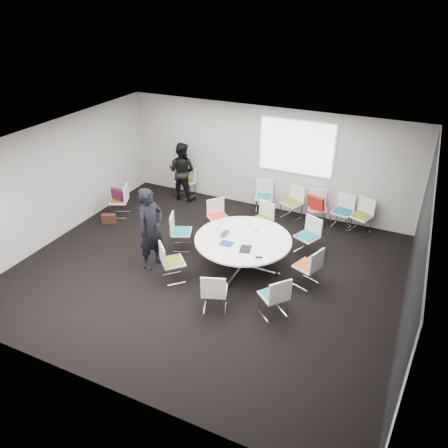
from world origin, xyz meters
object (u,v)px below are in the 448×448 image
at_px(chair_ring_h, 274,303).
at_px(brown_bag, 109,219).
at_px(chair_back_a, 264,203).
at_px(chair_ring_b, 307,243).
at_px(chair_back_c, 316,214).
at_px(chair_ring_g, 215,298).
at_px(cup, 256,230).
at_px(chair_person_back, 186,187).
at_px(person_main, 151,229).
at_px(chair_back_b, 292,209).
at_px(chair_ring_f, 173,269).
at_px(maroon_bag, 118,195).
at_px(chair_ring_a, 307,273).
at_px(chair_back_e, 360,222).
at_px(conference_table, 243,247).
at_px(chair_spare_left, 120,206).
at_px(chair_back_d, 341,218).
at_px(person_back, 182,171).
at_px(chair_ring_e, 181,238).
at_px(chair_ring_c, 261,226).
at_px(chair_ring_d, 219,224).

distance_m(chair_ring_h, brown_bag, 5.37).
relative_size(chair_ring_h, chair_back_a, 1.00).
relative_size(chair_ring_b, chair_back_c, 1.00).
relative_size(chair_ring_g, cup, 9.78).
distance_m(chair_person_back, person_main, 3.73).
bearing_deg(chair_back_b, chair_ring_h, 125.00).
distance_m(chair_ring_f, maroon_bag, 3.42).
bearing_deg(chair_back_c, brown_bag, 6.54).
bearing_deg(chair_back_c, chair_back_a, -19.97).
relative_size(chair_ring_a, chair_ring_g, 1.00).
bearing_deg(person_main, chair_back_c, -26.29).
bearing_deg(chair_back_b, chair_back_e, -157.61).
distance_m(conference_table, chair_spare_left, 4.04).
bearing_deg(chair_back_e, chair_spare_left, 38.27).
bearing_deg(chair_ring_g, chair_back_e, 45.26).
height_order(chair_back_c, chair_back_d, same).
bearing_deg(person_back, chair_back_b, -179.54).
xyz_separation_m(conference_table, chair_ring_g, (0.08, -1.56, -0.25)).
relative_size(chair_ring_e, cup, 9.78).
relative_size(chair_ring_h, chair_spare_left, 1.00).
height_order(cup, maroon_bag, cup).
distance_m(person_main, cup, 2.27).
distance_m(conference_table, chair_back_c, 2.86).
bearing_deg(chair_ring_b, chair_ring_e, 44.86).
xyz_separation_m(chair_ring_c, chair_back_b, (0.39, 1.24, 0.00)).
height_order(person_back, maroon_bag, person_back).
distance_m(chair_ring_a, maroon_bag, 5.48).
bearing_deg(brown_bag, person_main, -28.64).
distance_m(chair_back_d, chair_person_back, 4.54).
bearing_deg(chair_back_e, cup, 71.73).
distance_m(chair_ring_c, chair_ring_h, 2.95).
bearing_deg(person_main, chair_ring_c, -25.15).
xyz_separation_m(chair_back_d, person_back, (-4.55, -0.16, 0.56)).
height_order(chair_back_a, person_back, person_back).
relative_size(chair_person_back, cup, 9.78).
relative_size(chair_ring_d, chair_spare_left, 1.00).
xyz_separation_m(chair_ring_g, chair_spare_left, (-4.01, 2.45, 0.00)).
distance_m(chair_ring_g, maroon_bag, 4.73).
bearing_deg(brown_bag, chair_ring_f, -27.44).
height_order(chair_back_b, person_main, person_main).
bearing_deg(chair_ring_g, cup, 68.58).
relative_size(chair_ring_g, person_back, 0.52).
distance_m(chair_ring_g, chair_ring_h, 1.11).
height_order(chair_ring_b, person_back, person_back).
height_order(conference_table, chair_ring_c, chair_ring_c).
bearing_deg(chair_ring_c, brown_bag, 34.64).
bearing_deg(cup, chair_back_e, 50.18).
bearing_deg(chair_ring_g, chair_back_a, 78.19).
relative_size(conference_table, brown_bag, 5.75).
bearing_deg(chair_ring_a, chair_back_c, 31.20).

